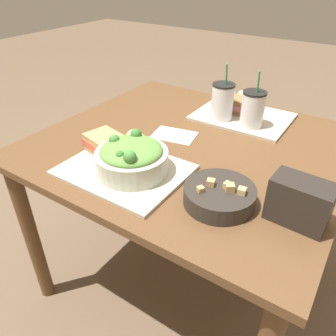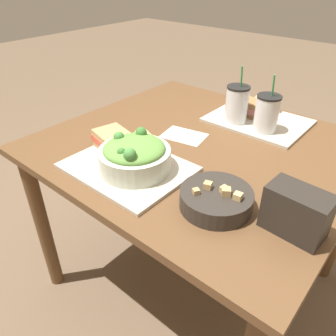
{
  "view_description": "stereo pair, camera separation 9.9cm",
  "coord_description": "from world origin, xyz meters",
  "px_view_note": "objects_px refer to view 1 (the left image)",
  "views": [
    {
      "loc": [
        0.54,
        -0.98,
        1.37
      ],
      "look_at": [
        0.08,
        -0.29,
        0.83
      ],
      "focal_mm": 35.0,
      "sensor_mm": 36.0,
      "label": 1
    },
    {
      "loc": [
        0.62,
        -0.92,
        1.37
      ],
      "look_at": [
        0.08,
        -0.29,
        0.83
      ],
      "focal_mm": 35.0,
      "sensor_mm": 36.0,
      "label": 2
    }
  ],
  "objects_px": {
    "soup_bowl": "(219,195)",
    "baguette_near": "(143,145)",
    "sandwich_near": "(107,144)",
    "baguette_far": "(250,100)",
    "chip_bag": "(300,202)",
    "napkin_folded": "(174,135)",
    "salad_bowl": "(132,158)",
    "sandwich_far": "(233,104)",
    "drink_cup_dark": "(222,103)",
    "drink_cup_red": "(253,110)"
  },
  "relations": [
    {
      "from": "baguette_near",
      "to": "napkin_folded",
      "type": "relative_size",
      "value": 0.86
    },
    {
      "from": "sandwich_far",
      "to": "drink_cup_dark",
      "type": "xyz_separation_m",
      "value": [
        -0.01,
        -0.1,
        0.04
      ]
    },
    {
      "from": "salad_bowl",
      "to": "baguette_far",
      "type": "xyz_separation_m",
      "value": [
        0.11,
        0.74,
        -0.02
      ]
    },
    {
      "from": "soup_bowl",
      "to": "sandwich_near",
      "type": "bearing_deg",
      "value": 176.55
    },
    {
      "from": "drink_cup_dark",
      "to": "chip_bag",
      "type": "distance_m",
      "value": 0.65
    },
    {
      "from": "salad_bowl",
      "to": "chip_bag",
      "type": "distance_m",
      "value": 0.51
    },
    {
      "from": "napkin_folded",
      "to": "sandwich_far",
      "type": "bearing_deg",
      "value": 73.47
    },
    {
      "from": "sandwich_near",
      "to": "drink_cup_dark",
      "type": "bearing_deg",
      "value": 80.03
    },
    {
      "from": "drink_cup_red",
      "to": "baguette_near",
      "type": "bearing_deg",
      "value": -119.07
    },
    {
      "from": "soup_bowl",
      "to": "baguette_far",
      "type": "xyz_separation_m",
      "value": [
        -0.2,
        0.72,
        0.01
      ]
    },
    {
      "from": "chip_bag",
      "to": "soup_bowl",
      "type": "bearing_deg",
      "value": -164.04
    },
    {
      "from": "salad_bowl",
      "to": "napkin_folded",
      "type": "height_order",
      "value": "salad_bowl"
    },
    {
      "from": "baguette_far",
      "to": "napkin_folded",
      "type": "height_order",
      "value": "baguette_far"
    },
    {
      "from": "soup_bowl",
      "to": "napkin_folded",
      "type": "xyz_separation_m",
      "value": [
        -0.34,
        0.29,
        -0.03
      ]
    },
    {
      "from": "baguette_near",
      "to": "baguette_far",
      "type": "height_order",
      "value": "same"
    },
    {
      "from": "baguette_far",
      "to": "napkin_folded",
      "type": "xyz_separation_m",
      "value": [
        -0.14,
        -0.43,
        -0.04
      ]
    },
    {
      "from": "drink_cup_dark",
      "to": "napkin_folded",
      "type": "height_order",
      "value": "drink_cup_dark"
    },
    {
      "from": "baguette_near",
      "to": "sandwich_far",
      "type": "height_order",
      "value": "sandwich_far"
    },
    {
      "from": "baguette_near",
      "to": "sandwich_far",
      "type": "bearing_deg",
      "value": 10.25
    },
    {
      "from": "drink_cup_dark",
      "to": "drink_cup_red",
      "type": "height_order",
      "value": "drink_cup_dark"
    },
    {
      "from": "soup_bowl",
      "to": "chip_bag",
      "type": "distance_m",
      "value": 0.21
    },
    {
      "from": "soup_bowl",
      "to": "baguette_near",
      "type": "relative_size",
      "value": 1.29
    },
    {
      "from": "baguette_far",
      "to": "drink_cup_red",
      "type": "relative_size",
      "value": 0.5
    },
    {
      "from": "baguette_far",
      "to": "salad_bowl",
      "type": "bearing_deg",
      "value": -179.26
    },
    {
      "from": "drink_cup_red",
      "to": "napkin_folded",
      "type": "relative_size",
      "value": 1.23
    },
    {
      "from": "baguette_near",
      "to": "drink_cup_dark",
      "type": "relative_size",
      "value": 0.68
    },
    {
      "from": "soup_bowl",
      "to": "drink_cup_red",
      "type": "bearing_deg",
      "value": 101.89
    },
    {
      "from": "chip_bag",
      "to": "baguette_near",
      "type": "bearing_deg",
      "value": 178.22
    },
    {
      "from": "sandwich_near",
      "to": "baguette_near",
      "type": "distance_m",
      "value": 0.13
    },
    {
      "from": "soup_bowl",
      "to": "drink_cup_dark",
      "type": "relative_size",
      "value": 0.88
    },
    {
      "from": "drink_cup_red",
      "to": "salad_bowl",
      "type": "bearing_deg",
      "value": -109.71
    },
    {
      "from": "sandwich_far",
      "to": "chip_bag",
      "type": "xyz_separation_m",
      "value": [
        0.44,
        -0.58,
        0.02
      ]
    },
    {
      "from": "soup_bowl",
      "to": "baguette_near",
      "type": "distance_m",
      "value": 0.36
    },
    {
      "from": "salad_bowl",
      "to": "sandwich_far",
      "type": "xyz_separation_m",
      "value": [
        0.06,
        0.64,
        -0.02
      ]
    },
    {
      "from": "sandwich_far",
      "to": "drink_cup_red",
      "type": "distance_m",
      "value": 0.17
    },
    {
      "from": "salad_bowl",
      "to": "chip_bag",
      "type": "xyz_separation_m",
      "value": [
        0.51,
        0.07,
        -0.0
      ]
    },
    {
      "from": "soup_bowl",
      "to": "sandwich_near",
      "type": "distance_m",
      "value": 0.46
    },
    {
      "from": "salad_bowl",
      "to": "baguette_near",
      "type": "height_order",
      "value": "salad_bowl"
    },
    {
      "from": "baguette_near",
      "to": "sandwich_near",
      "type": "bearing_deg",
      "value": 142.89
    },
    {
      "from": "soup_bowl",
      "to": "sandwich_far",
      "type": "xyz_separation_m",
      "value": [
        -0.24,
        0.62,
        0.02
      ]
    },
    {
      "from": "soup_bowl",
      "to": "sandwich_near",
      "type": "xyz_separation_m",
      "value": [
        -0.46,
        0.03,
        0.02
      ]
    },
    {
      "from": "soup_bowl",
      "to": "napkin_folded",
      "type": "relative_size",
      "value": 1.1
    },
    {
      "from": "drink_cup_red",
      "to": "baguette_far",
      "type": "bearing_deg",
      "value": 113.3
    },
    {
      "from": "salad_bowl",
      "to": "sandwich_near",
      "type": "relative_size",
      "value": 1.35
    },
    {
      "from": "baguette_far",
      "to": "napkin_folded",
      "type": "distance_m",
      "value": 0.46
    },
    {
      "from": "salad_bowl",
      "to": "soup_bowl",
      "type": "relative_size",
      "value": 1.13
    },
    {
      "from": "salad_bowl",
      "to": "drink_cup_red",
      "type": "bearing_deg",
      "value": 70.29
    },
    {
      "from": "salad_bowl",
      "to": "baguette_far",
      "type": "bearing_deg",
      "value": 81.79
    },
    {
      "from": "baguette_far",
      "to": "chip_bag",
      "type": "xyz_separation_m",
      "value": [
        0.4,
        -0.67,
        0.02
      ]
    },
    {
      "from": "chip_bag",
      "to": "baguette_far",
      "type": "bearing_deg",
      "value": 124.1
    }
  ]
}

